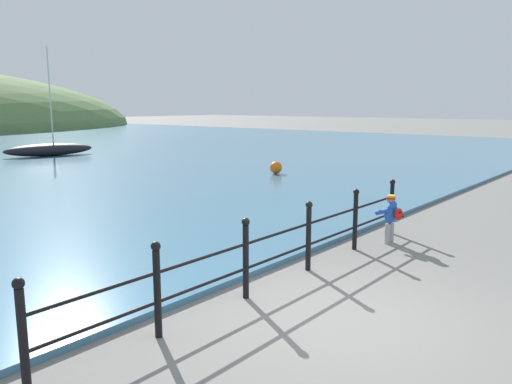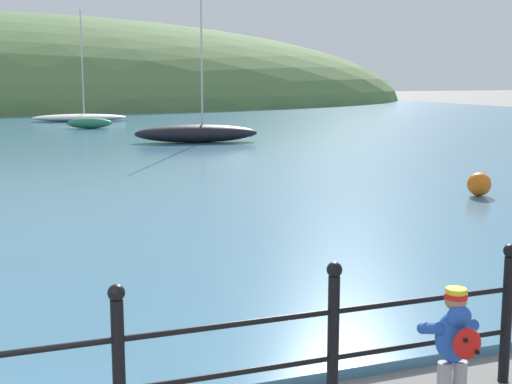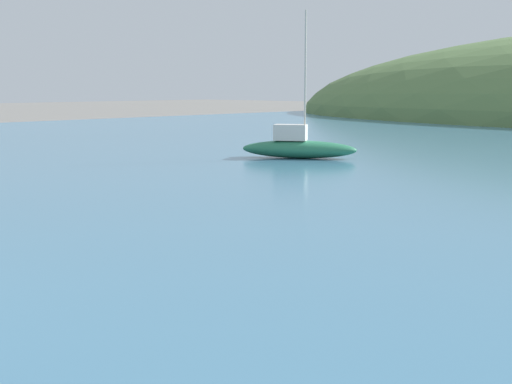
# 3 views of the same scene
# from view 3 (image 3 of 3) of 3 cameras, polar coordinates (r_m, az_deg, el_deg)

# --- Properties ---
(boat_red_dinghy) EXTENTS (4.29, 3.16, 5.40)m
(boat_red_dinghy) POSITION_cam_3_polar(r_m,az_deg,el_deg) (26.67, 3.37, 3.63)
(boat_red_dinghy) COLOR #287551
(boat_red_dinghy) RESTS_ON water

